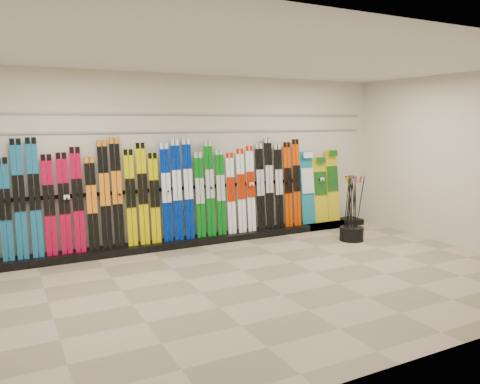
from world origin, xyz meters
TOP-DOWN VIEW (x-y plane):
  - floor at (0.00, 0.00)m, footprint 8.00×8.00m
  - back_wall at (0.00, 2.50)m, footprint 8.00×0.00m
  - right_wall at (4.00, 0.00)m, footprint 0.00×5.00m
  - ceiling at (0.00, 0.00)m, footprint 8.00×8.00m
  - ski_rack_base at (0.22, 2.28)m, footprint 8.00×0.40m
  - skis at (-0.46, 2.31)m, footprint 5.37×0.18m
  - snowboards at (2.76, 2.35)m, footprint 0.95×0.23m
  - pole_bin at (2.62, 1.18)m, footprint 0.44×0.44m
  - ski_poles at (2.63, 1.21)m, footprint 0.37×0.34m
  - slatwall_rail_0 at (0.00, 2.48)m, footprint 7.60×0.02m
  - slatwall_rail_1 at (0.00, 2.48)m, footprint 7.60×0.02m

SIDE VIEW (x-z plane):
  - floor at x=0.00m, z-range 0.00..0.00m
  - ski_rack_base at x=0.22m, z-range 0.00..0.12m
  - pole_bin at x=2.62m, z-range 0.00..0.25m
  - ski_poles at x=2.63m, z-range 0.02..1.20m
  - snowboards at x=2.76m, z-range 0.09..1.57m
  - skis at x=-0.46m, z-range 0.04..1.86m
  - back_wall at x=0.00m, z-range -2.50..5.50m
  - right_wall at x=4.00m, z-range -1.00..4.00m
  - slatwall_rail_0 at x=0.00m, z-range 1.98..2.02m
  - slatwall_rail_1 at x=0.00m, z-range 2.28..2.31m
  - ceiling at x=0.00m, z-range 3.00..3.00m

